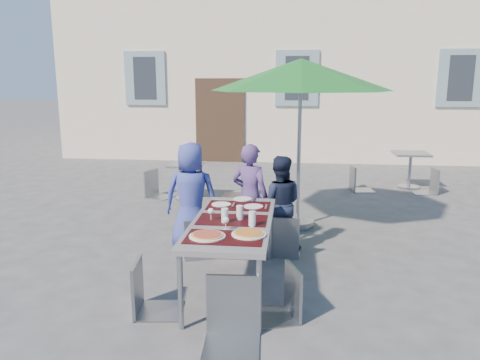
# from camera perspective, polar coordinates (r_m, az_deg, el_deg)

# --- Properties ---
(ground) EXTENTS (90.00, 90.00, 0.00)m
(ground) POSITION_cam_1_polar(r_m,az_deg,el_deg) (5.29, 6.62, -11.99)
(ground) COLOR #464648
(ground) RESTS_ON ground
(dining_table) EXTENTS (0.80, 1.85, 0.76)m
(dining_table) POSITION_cam_1_polar(r_m,az_deg,el_deg) (4.80, -0.95, -5.52)
(dining_table) COLOR #4B4A50
(dining_table) RESTS_ON ground
(pizza_near_left) EXTENTS (0.33, 0.33, 0.03)m
(pizza_near_left) POSITION_cam_1_polar(r_m,az_deg,el_deg) (4.28, -4.01, -6.74)
(pizza_near_left) COLOR white
(pizza_near_left) RESTS_ON dining_table
(pizza_near_right) EXTENTS (0.32, 0.32, 0.03)m
(pizza_near_right) POSITION_cam_1_polar(r_m,az_deg,el_deg) (4.32, 1.08, -6.53)
(pizza_near_right) COLOR white
(pizza_near_right) RESTS_ON dining_table
(glassware) EXTENTS (0.50, 0.42, 0.15)m
(glassware) POSITION_cam_1_polar(r_m,az_deg,el_deg) (4.65, -0.66, -4.39)
(glassware) COLOR silver
(glassware) RESTS_ON dining_table
(place_settings) EXTENTS (0.63, 0.54, 0.01)m
(place_settings) POSITION_cam_1_polar(r_m,az_deg,el_deg) (5.39, -0.08, -2.83)
(place_settings) COLOR white
(place_settings) RESTS_ON dining_table
(child_0) EXTENTS (0.71, 0.48, 1.39)m
(child_0) POSITION_cam_1_polar(r_m,az_deg,el_deg) (6.00, -5.97, -2.00)
(child_0) COLOR #38439A
(child_0) RESTS_ON ground
(child_1) EXTENTS (0.59, 0.49, 1.38)m
(child_1) POSITION_cam_1_polar(r_m,az_deg,el_deg) (5.96, 1.24, -2.11)
(child_1) COLOR #503771
(child_1) RESTS_ON ground
(child_2) EXTENTS (0.61, 0.36, 1.23)m
(child_2) POSITION_cam_1_polar(r_m,az_deg,el_deg) (5.96, 4.79, -2.88)
(child_2) COLOR #181E35
(child_2) RESTS_ON ground
(chair_0) EXTENTS (0.55, 0.55, 0.96)m
(chair_0) POSITION_cam_1_polar(r_m,az_deg,el_deg) (5.71, -4.86, -4.08)
(chair_0) COLOR gray
(chair_0) RESTS_ON ground
(chair_1) EXTENTS (0.39, 0.40, 0.88)m
(chair_1) POSITION_cam_1_polar(r_m,az_deg,el_deg) (5.73, -1.26, -4.51)
(chair_1) COLOR gray
(chair_1) RESTS_ON ground
(chair_2) EXTENTS (0.47, 0.47, 0.98)m
(chair_2) POSITION_cam_1_polar(r_m,az_deg,el_deg) (5.77, 5.23, -3.75)
(chair_2) COLOR gray
(chair_2) RESTS_ON ground
(chair_3) EXTENTS (0.48, 0.47, 0.95)m
(chair_3) POSITION_cam_1_polar(r_m,az_deg,el_deg) (4.45, -11.29, -9.09)
(chair_3) COLOR gray
(chair_3) RESTS_ON ground
(chair_4) EXTENTS (0.52, 0.52, 0.92)m
(chair_4) POSITION_cam_1_polar(r_m,az_deg,el_deg) (4.31, 5.35, -9.96)
(chair_4) COLOR gray
(chair_4) RESTS_ON ground
(chair_5) EXTENTS (0.49, 0.49, 1.04)m
(chair_5) POSITION_cam_1_polar(r_m,az_deg,el_deg) (3.87, -0.97, -11.25)
(chair_5) COLOR gray
(chair_5) RESTS_ON ground
(patio_umbrella) EXTENTS (2.58, 2.58, 2.45)m
(patio_umbrella) POSITION_cam_1_polar(r_m,az_deg,el_deg) (6.78, 7.43, 12.45)
(patio_umbrella) COLOR #9B9CA2
(patio_umbrella) RESTS_ON ground
(cafe_table_0) EXTENTS (0.62, 0.62, 0.66)m
(cafe_table_0) POSITION_cam_1_polar(r_m,az_deg,el_deg) (8.60, -6.47, 0.42)
(cafe_table_0) COLOR #9B9CA2
(cafe_table_0) RESTS_ON ground
(bg_chair_l_0) EXTENTS (0.55, 0.54, 0.96)m
(bg_chair_l_0) POSITION_cam_1_polar(r_m,az_deg,el_deg) (8.84, -10.31, 1.55)
(bg_chair_l_0) COLOR #8F959A
(bg_chair_l_0) RESTS_ON ground
(bg_chair_r_0) EXTENTS (0.43, 0.42, 0.91)m
(bg_chair_r_0) POSITION_cam_1_polar(r_m,az_deg,el_deg) (8.79, -0.18, 1.48)
(bg_chair_r_0) COLOR gray
(bg_chair_r_0) RESTS_ON ground
(cafe_table_1) EXTENTS (0.68, 0.68, 0.72)m
(cafe_table_1) POSITION_cam_1_polar(r_m,az_deg,el_deg) (10.04, 20.04, 1.80)
(cafe_table_1) COLOR #9B9CA2
(cafe_table_1) RESTS_ON ground
(bg_chair_l_1) EXTENTS (0.48, 0.47, 0.96)m
(bg_chair_l_1) POSITION_cam_1_polar(r_m,az_deg,el_deg) (9.46, 14.24, 2.05)
(bg_chair_l_1) COLOR gray
(bg_chair_l_1) RESTS_ON ground
(bg_chair_r_1) EXTENTS (0.44, 0.44, 0.93)m
(bg_chair_r_1) POSITION_cam_1_polar(r_m,az_deg,el_deg) (9.69, 22.23, 1.63)
(bg_chair_r_1) COLOR gray
(bg_chair_r_1) RESTS_ON ground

